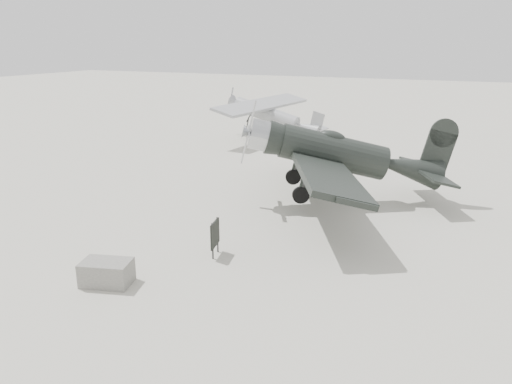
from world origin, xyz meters
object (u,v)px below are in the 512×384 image
Objects in this scene: lowwing_monoplane at (342,155)px; equipment_block at (107,273)px; highwing_monoplane at (270,112)px; sign_board at (215,234)px.

lowwing_monoplane is 8.54× the size of equipment_block.
sign_board is (6.31, -19.78, -1.16)m from highwing_monoplane.
highwing_monoplane is at bearing 97.74° from lowwing_monoplane.
lowwing_monoplane is 11.16m from equipment_block.
highwing_monoplane is at bearing 100.94° from equipment_block.
equipment_block is 3.61m from sign_board.
highwing_monoplane is 7.61× the size of equipment_block.
lowwing_monoplane is 1.12× the size of highwing_monoplane.
highwing_monoplane is at bearing 95.58° from sign_board.
highwing_monoplane is 23.31m from equipment_block.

